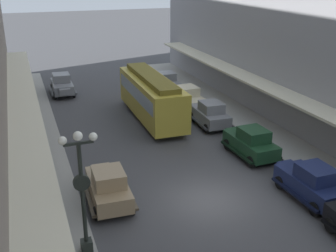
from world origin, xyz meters
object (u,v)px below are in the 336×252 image
object	(u,v)px
parked_car_1	(166,81)
streetcar	(151,95)
parked_car_5	(251,142)
fire_hydrant	(267,138)
parked_car_2	(210,113)
parked_car_0	(108,186)
lamp_post_with_clock	(82,189)
parked_car_6	(189,98)
pedestrian_2	(21,151)
parked_car_7	(62,84)
parked_car_4	(312,182)

from	to	relation	value
parked_car_1	streetcar	world-z (taller)	streetcar
parked_car_5	fire_hydrant	size ratio (longest dim) A/B	5.25
parked_car_1	parked_car_2	distance (m)	9.66
parked_car_0	lamp_post_with_clock	xyz separation A→B (m)	(-1.69, -3.58, 2.04)
parked_car_6	pedestrian_2	size ratio (longest dim) A/B	2.63
parked_car_0	parked_car_6	xyz separation A→B (m)	(9.26, 12.11, 0.00)
parked_car_7	fire_hydrant	bearing A→B (deg)	-56.57
parked_car_1	pedestrian_2	size ratio (longest dim) A/B	2.60
parked_car_5	fire_hydrant	bearing A→B (deg)	29.56
parked_car_5	parked_car_7	size ratio (longest dim) A/B	1.01
parked_car_0	parked_car_5	world-z (taller)	same
parked_car_7	pedestrian_2	bearing A→B (deg)	-105.41
parked_car_2	pedestrian_2	bearing A→B (deg)	-169.38
fire_hydrant	pedestrian_2	bearing A→B (deg)	171.62
parked_car_0	parked_car_2	world-z (taller)	same
parked_car_6	fire_hydrant	distance (m)	8.90
parked_car_4	streetcar	distance (m)	14.36
parked_car_2	lamp_post_with_clock	world-z (taller)	lamp_post_with_clock
parked_car_5	parked_car_2	bearing A→B (deg)	90.69
streetcar	pedestrian_2	size ratio (longest dim) A/B	5.87
lamp_post_with_clock	parked_car_2	bearing A→B (deg)	46.81
parked_car_5	lamp_post_with_clock	distance (m)	12.67
parked_car_5	streetcar	world-z (taller)	streetcar
parked_car_2	parked_car_4	distance (m)	11.08
parked_car_0	pedestrian_2	size ratio (longest dim) A/B	2.62
parked_car_2	parked_car_5	xyz separation A→B (m)	(0.07, -5.65, 0.00)
parked_car_5	parked_car_7	world-z (taller)	same
parked_car_6	streetcar	world-z (taller)	streetcar
parked_car_0	parked_car_4	xyz separation A→B (m)	(9.50, -3.04, 0.00)
parked_car_0	parked_car_4	bearing A→B (deg)	-17.72
parked_car_4	pedestrian_2	distance (m)	15.89
parked_car_6	lamp_post_with_clock	size ratio (longest dim) A/B	0.84
parked_car_5	parked_car_6	size ratio (longest dim) A/B	1.00
parked_car_1	pedestrian_2	distance (m)	17.85
parked_car_5	pedestrian_2	distance (m)	13.51
parked_car_5	parked_car_6	world-z (taller)	same
parked_car_7	parked_car_1	bearing A→B (deg)	-13.87
parked_car_1	parked_car_6	xyz separation A→B (m)	(-0.02, -5.60, 0.00)
lamp_post_with_clock	parked_car_0	bearing A→B (deg)	64.72
parked_car_0	parked_car_1	world-z (taller)	same
parked_car_4	parked_car_0	bearing A→B (deg)	162.28
parked_car_0	streetcar	xyz separation A→B (m)	(5.67, 10.77, 0.96)
parked_car_6	fire_hydrant	bearing A→B (deg)	-78.32
parked_car_0	parked_car_5	xyz separation A→B (m)	(9.29, 2.40, 0.00)
parked_car_4	streetcar	bearing A→B (deg)	105.50
fire_hydrant	pedestrian_2	world-z (taller)	pedestrian_2
fire_hydrant	parked_car_6	bearing A→B (deg)	101.68
parked_car_7	fire_hydrant	xyz separation A→B (m)	(10.94, -16.57, -0.38)
lamp_post_with_clock	parked_car_7	bearing A→B (deg)	85.60
lamp_post_with_clock	parked_car_6	bearing A→B (deg)	55.09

